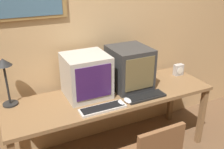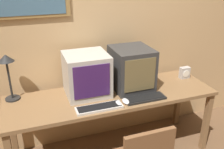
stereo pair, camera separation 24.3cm
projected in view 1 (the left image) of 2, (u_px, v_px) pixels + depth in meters
wall_back at (95, 30)px, 2.64m from camera, size 8.00×0.08×2.60m
desk at (112, 101)px, 2.55m from camera, size 2.10×0.65×0.74m
monitor_left at (86, 75)px, 2.43m from camera, size 0.42×0.41×0.42m
monitor_right at (129, 68)px, 2.60m from camera, size 0.39×0.43×0.43m
keyboard_main at (103, 108)px, 2.24m from camera, size 0.43×0.13×0.03m
keyboard_side at (145, 96)px, 2.45m from camera, size 0.41×0.14×0.03m
mouse_near_keyboard at (128, 100)px, 2.36m from camera, size 0.06×0.11×0.04m
mouse_far_corner at (121, 103)px, 2.32m from camera, size 0.06×0.11×0.03m
desk_clock at (178, 70)px, 2.95m from camera, size 0.11×0.07×0.13m
desk_lamp at (4, 71)px, 2.19m from camera, size 0.15×0.15×0.46m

